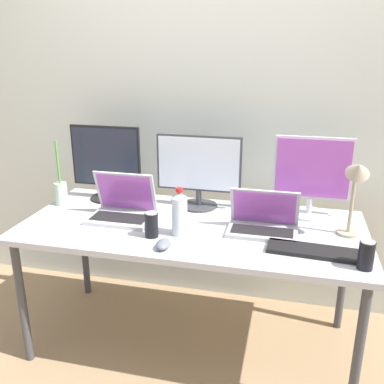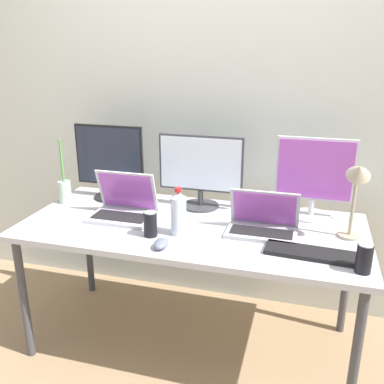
{
  "view_description": "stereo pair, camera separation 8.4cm",
  "coord_description": "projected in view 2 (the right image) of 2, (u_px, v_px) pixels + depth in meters",
  "views": [
    {
      "loc": [
        0.49,
        -2.01,
        1.63
      ],
      "look_at": [
        0.0,
        0.0,
        0.92
      ],
      "focal_mm": 40.0,
      "sensor_mm": 36.0,
      "label": 1
    },
    {
      "loc": [
        0.57,
        -1.99,
        1.63
      ],
      "look_at": [
        0.0,
        0.0,
        0.92
      ],
      "focal_mm": 40.0,
      "sensor_mm": 36.0,
      "label": 2
    }
  ],
  "objects": [
    {
      "name": "soda_can_by_laptop",
      "position": [
        364.0,
        258.0,
        1.75
      ],
      "size": [
        0.07,
        0.07,
        0.13
      ],
      "color": "black",
      "rests_on": "work_desk"
    },
    {
      "name": "desk_lamp",
      "position": [
        357.0,
        186.0,
        1.97
      ],
      "size": [
        0.11,
        0.18,
        0.41
      ],
      "color": "tan",
      "rests_on": "work_desk"
    },
    {
      "name": "monitor_left",
      "position": [
        109.0,
        161.0,
        2.57
      ],
      "size": [
        0.43,
        0.21,
        0.45
      ],
      "color": "black",
      "rests_on": "work_desk"
    },
    {
      "name": "wall_back",
      "position": [
        219.0,
        103.0,
        2.6
      ],
      "size": [
        7.0,
        0.08,
        2.6
      ],
      "primitive_type": "cube",
      "color": "silver",
      "rests_on": "ground"
    },
    {
      "name": "monitor_center",
      "position": [
        201.0,
        169.0,
        2.42
      ],
      "size": [
        0.49,
        0.21,
        0.42
      ],
      "color": "#38383D",
      "rests_on": "work_desk"
    },
    {
      "name": "mouse_by_keyboard",
      "position": [
        161.0,
        244.0,
        1.98
      ],
      "size": [
        0.07,
        0.11,
        0.04
      ],
      "primitive_type": "ellipsoid",
      "rotation": [
        0.0,
        0.0,
        0.03
      ],
      "color": "slate",
      "rests_on": "work_desk"
    },
    {
      "name": "keyboard_main",
      "position": [
        314.0,
        254.0,
        1.91
      ],
      "size": [
        0.44,
        0.16,
        0.02
      ],
      "primitive_type": "cube",
      "rotation": [
        0.0,
        0.0,
        -0.07
      ],
      "color": "black",
      "rests_on": "work_desk"
    },
    {
      "name": "water_bottle",
      "position": [
        179.0,
        213.0,
        2.09
      ],
      "size": [
        0.08,
        0.08,
        0.24
      ],
      "color": "silver",
      "rests_on": "work_desk"
    },
    {
      "name": "ground_plane",
      "position": [
        192.0,
        341.0,
        2.49
      ],
      "size": [
        16.0,
        16.0,
        0.0
      ],
      "primitive_type": "plane",
      "color": "#9E7F5B"
    },
    {
      "name": "soda_can_near_keyboard",
      "position": [
        150.0,
        224.0,
        2.09
      ],
      "size": [
        0.07,
        0.07,
        0.13
      ],
      "color": "black",
      "rests_on": "work_desk"
    },
    {
      "name": "bamboo_vase",
      "position": [
        65.0,
        190.0,
        2.53
      ],
      "size": [
        0.07,
        0.07,
        0.38
      ],
      "color": "#B2D1B7",
      "rests_on": "work_desk"
    },
    {
      "name": "laptop_silver",
      "position": [
        124.0,
        207.0,
        2.33
      ],
      "size": [
        0.34,
        0.24,
        0.25
      ],
      "color": "silver",
      "rests_on": "work_desk"
    },
    {
      "name": "laptop_secondary",
      "position": [
        263.0,
        223.0,
        2.13
      ],
      "size": [
        0.35,
        0.21,
        0.22
      ],
      "color": "#B7B7BC",
      "rests_on": "work_desk"
    },
    {
      "name": "work_desk",
      "position": [
        192.0,
        234.0,
        2.26
      ],
      "size": [
        1.78,
        0.81,
        0.74
      ],
      "color": "#424247",
      "rests_on": "ground"
    },
    {
      "name": "monitor_right",
      "position": [
        314.0,
        177.0,
        2.27
      ],
      "size": [
        0.41,
        0.21,
        0.44
      ],
      "color": "silver",
      "rests_on": "work_desk"
    }
  ]
}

